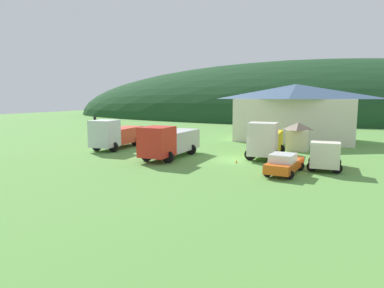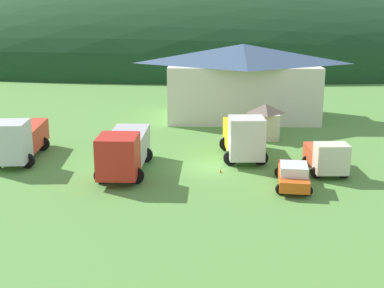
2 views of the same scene
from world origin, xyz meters
name	(u,v)px [view 1 (image 1 of 2)]	position (x,y,z in m)	size (l,w,h in m)	color
ground_plane	(235,160)	(0.00, 0.00, 0.00)	(200.00, 200.00, 0.00)	#5B9342
forested_hill_backdrop	(307,118)	(0.00, 71.46, 0.00)	(153.02, 60.00, 32.23)	#193D1E
depot_building	(295,112)	(3.23, 17.89, 3.98)	(16.28, 9.78, 7.72)	silver
play_shed_cream	(298,136)	(4.72, 8.76, 1.63)	(2.50, 2.45, 3.16)	beige
tow_truck_silver	(115,134)	(-14.80, 1.56, 1.71)	(3.61, 8.26, 3.46)	silver
crane_truck_red	(169,141)	(-6.27, -1.42, 1.72)	(3.45, 8.43, 3.28)	red
flatbed_truck_yellow	(265,140)	(2.37, 2.51, 1.78)	(3.55, 7.07, 3.61)	silver
light_truck_cream	(325,155)	(8.01, -1.02, 1.20)	(2.80, 4.78, 2.43)	beige
service_pickup_orange	(284,163)	(5.20, -4.02, 0.83)	(2.68, 5.33, 1.66)	#E55B17
traffic_light_west	(95,129)	(-16.97, 0.75, 2.33)	(0.20, 0.32, 3.75)	#4C4C51
traffic_cone_near_pickup	(236,163)	(0.54, -1.20, 0.00)	(0.36, 0.36, 0.60)	orange
traffic_cone_mid_row	(176,153)	(-7.20, 1.92, 0.00)	(0.36, 0.36, 0.63)	orange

